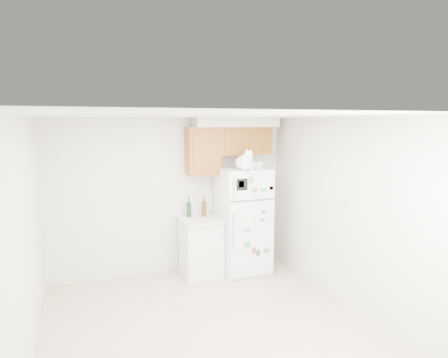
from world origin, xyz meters
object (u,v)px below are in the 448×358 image
storage_box_back (256,164)px  storage_box_front (253,165)px  refrigerator (243,220)px  bottle_amber (204,206)px  base_counter (201,246)px  bottle_green (189,207)px  cat (245,162)px

storage_box_back → storage_box_front: 0.10m
refrigerator → bottle_amber: 0.67m
refrigerator → base_counter: size_ratio=1.85×
refrigerator → base_counter: (-0.69, 0.07, -0.39)m
bottle_amber → refrigerator: bearing=-19.1°
refrigerator → storage_box_back: bearing=4.3°
bottle_green → bottle_amber: (0.24, -0.04, 0.00)m
refrigerator → bottle_green: size_ratio=5.30×
bottle_green → cat: bearing=-31.6°
base_counter → storage_box_back: 1.59m
bottle_green → bottle_amber: bearing=-9.0°
cat → bottle_amber: 1.01m
storage_box_back → cat: bearing=-117.4°
bottle_amber → base_counter: bearing=-125.3°
bottle_amber → bottle_green: bearing=171.0°
cat → storage_box_front: 0.31m
storage_box_back → bottle_green: (-1.08, 0.23, -0.67)m
refrigerator → cat: bearing=-106.1°
cat → bottle_green: size_ratio=1.49×
cat → bottle_green: cat is taller
base_counter → bottle_green: size_ratio=2.87×
base_counter → cat: cat is taller
storage_box_front → bottle_amber: 1.03m
storage_box_back → storage_box_front: bearing=-123.5°
cat → storage_box_back: 0.40m
storage_box_back → bottle_green: 1.29m
cat → base_counter: bearing=154.1°
storage_box_front → bottle_green: storage_box_front is taller
refrigerator → base_counter: refrigerator is taller
storage_box_back → refrigerator: bearing=-152.3°
storage_box_back → storage_box_front: storage_box_back is taller
cat → storage_box_back: cat is taller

